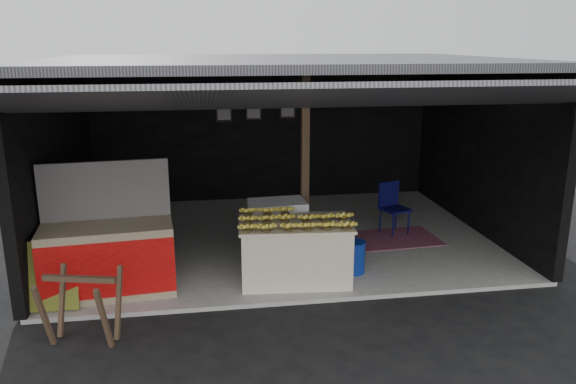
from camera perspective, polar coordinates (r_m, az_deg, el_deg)
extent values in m
plane|color=black|center=(7.37, 2.09, -11.32)|extent=(80.00, 80.00, 0.00)
cube|color=gray|center=(9.63, -0.76, -4.61)|extent=(7.00, 5.00, 0.06)
cube|color=black|center=(11.68, -2.55, 6.38)|extent=(7.00, 0.15, 2.90)
cube|color=black|center=(9.41, -22.43, 3.12)|extent=(0.15, 5.00, 2.90)
cube|color=black|center=(10.32, 18.88, 4.43)|extent=(0.15, 5.00, 2.90)
cube|color=#232326|center=(9.07, -0.82, 13.09)|extent=(7.20, 5.20, 0.12)
cube|color=#232326|center=(5.70, 4.20, 9.54)|extent=(7.40, 2.47, 0.48)
cube|color=#4F3927|center=(8.71, 1.73, 3.21)|extent=(0.12, 0.12, 2.85)
cube|color=silver|center=(7.77, 0.75, -6.16)|extent=(1.54, 1.00, 0.80)
cube|color=silver|center=(7.63, 0.76, -3.21)|extent=(1.60, 1.07, 0.04)
cube|color=white|center=(8.48, -1.05, -3.91)|extent=(0.86, 0.60, 0.91)
cube|color=navy|center=(8.19, -0.77, -4.25)|extent=(0.64, 0.06, 0.27)
cube|color=#B21414|center=(8.31, -0.76, -6.33)|extent=(0.41, 0.04, 0.09)
cube|color=#998466|center=(7.72, -17.73, -6.55)|extent=(1.72, 0.87, 0.93)
cube|color=red|center=(7.37, -18.14, -7.60)|extent=(1.65, 0.17, 0.73)
cube|color=white|center=(7.37, -18.15, -7.63)|extent=(0.56, 0.06, 0.19)
cube|color=#19294D|center=(7.75, -17.90, 0.19)|extent=(1.66, 0.20, 0.78)
cube|color=black|center=(7.53, -22.74, -7.85)|extent=(0.58, 0.26, 0.85)
cube|color=#4F3927|center=(6.70, -23.54, -11.52)|extent=(0.12, 0.31, 0.81)
cube|color=#4F3927|center=(6.42, -18.18, -12.18)|extent=(0.12, 0.31, 0.81)
cube|color=#4F3927|center=(7.02, -21.98, -10.13)|extent=(0.12, 0.31, 0.81)
cube|color=#4F3927|center=(6.75, -16.83, -10.68)|extent=(0.12, 0.31, 0.81)
cube|color=#4F3927|center=(6.57, -20.46, -8.27)|extent=(0.81, 0.26, 0.06)
cylinder|color=navy|center=(8.12, 6.76, -6.68)|extent=(0.30, 0.30, 0.44)
cylinder|color=#0A0A39|center=(9.59, 10.60, -3.38)|extent=(0.03, 0.03, 0.44)
cylinder|color=#0A0A39|center=(9.80, 12.14, -3.06)|extent=(0.03, 0.03, 0.44)
cylinder|color=#0A0A39|center=(9.84, 9.36, -2.84)|extent=(0.03, 0.03, 0.44)
cylinder|color=#0A0A39|center=(10.05, 10.89, -2.54)|extent=(0.03, 0.03, 0.44)
cube|color=#0A0A39|center=(9.76, 10.81, -1.73)|extent=(0.54, 0.54, 0.04)
cube|color=#0A0A39|center=(9.83, 10.18, -0.20)|extent=(0.41, 0.18, 0.45)
cube|color=maroon|center=(9.63, 10.56, -4.65)|extent=(1.56, 1.10, 0.01)
cube|color=black|center=(11.46, -6.53, 8.15)|extent=(0.32, 0.03, 0.42)
cube|color=#4C4C59|center=(11.44, -6.53, 8.14)|extent=(0.26, 0.02, 0.34)
cube|color=black|center=(11.50, -3.52, 8.35)|extent=(0.32, 0.03, 0.42)
cube|color=#4C4C59|center=(11.48, -3.51, 8.33)|extent=(0.26, 0.02, 0.34)
cube|color=black|center=(11.59, -0.04, 8.52)|extent=(0.32, 0.03, 0.42)
cube|color=#4C4C59|center=(11.57, -0.02, 8.51)|extent=(0.26, 0.02, 0.34)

